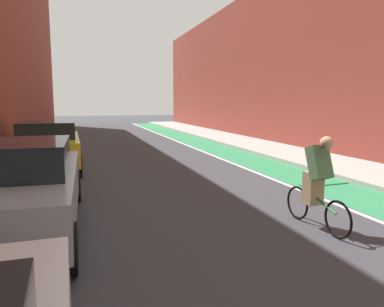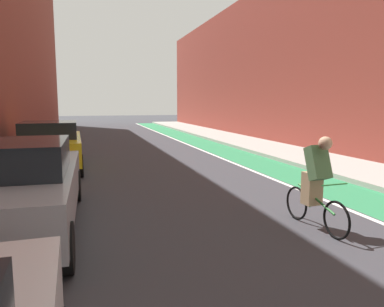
{
  "view_description": "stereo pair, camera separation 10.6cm",
  "coord_description": "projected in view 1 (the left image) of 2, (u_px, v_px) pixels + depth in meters",
  "views": [
    {
      "loc": [
        -2.37,
        4.14,
        2.12
      ],
      "look_at": [
        0.05,
        12.18,
        0.97
      ],
      "focal_mm": 34.81,
      "sensor_mm": 36.0,
      "label": 1
    },
    {
      "loc": [
        -2.27,
        4.11,
        2.12
      ],
      "look_at": [
        0.05,
        12.18,
        0.97
      ],
      "focal_mm": 34.81,
      "sensor_mm": 36.0,
      "label": 2
    }
  ],
  "objects": [
    {
      "name": "lane_divider_stripe",
      "position": [
        198.0,
        149.0,
        16.97
      ],
      "size": [
        0.12,
        44.39,
        0.0
      ],
      "primitive_type": "cube",
      "color": "white",
      "rests_on": "ground"
    },
    {
      "name": "building_facade_right",
      "position": [
        286.0,
        64.0,
        19.89
      ],
      "size": [
        2.4,
        40.39,
        8.38
      ],
      "primitive_type": "cube",
      "color": "brown",
      "rests_on": "ground"
    },
    {
      "name": "bike_lane_paint",
      "position": [
        216.0,
        149.0,
        17.23
      ],
      "size": [
        1.6,
        44.39,
        0.0
      ],
      "primitive_type": "cube",
      "color": "#2D8451",
      "rests_on": "ground"
    },
    {
      "name": "parked_sedan_yellow_cab",
      "position": [
        48.0,
        145.0,
        11.85
      ],
      "size": [
        2.03,
        4.65,
        1.53
      ],
      "color": "yellow",
      "rests_on": "ground"
    },
    {
      "name": "ground_plane",
      "position": [
        146.0,
        158.0,
        14.3
      ],
      "size": [
        97.65,
        97.65,
        0.0
      ],
      "primitive_type": "plane",
      "color": "#38383D"
    },
    {
      "name": "sidewalk_right",
      "position": [
        258.0,
        146.0,
        17.83
      ],
      "size": [
        2.66,
        44.39,
        0.14
      ],
      "primitive_type": "cube",
      "color": "#A8A59E",
      "rests_on": "ground"
    },
    {
      "name": "cyclist_mid",
      "position": [
        317.0,
        182.0,
        6.25
      ],
      "size": [
        0.48,
        1.66,
        1.59
      ],
      "color": "black",
      "rests_on": "ground"
    },
    {
      "name": "parked_sedan_silver",
      "position": [
        18.0,
        186.0,
        5.98
      ],
      "size": [
        1.92,
        4.75,
        1.53
      ],
      "color": "#9EA0A8",
      "rests_on": "ground"
    }
  ]
}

